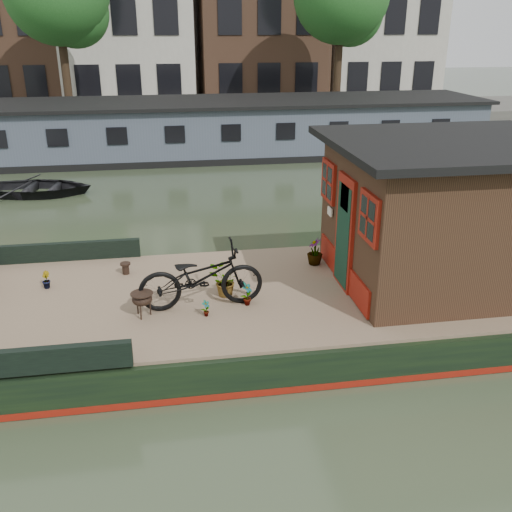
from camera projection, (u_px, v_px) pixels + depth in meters
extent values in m
plane|color=#28311F|center=(316.00, 321.00, 9.91)|extent=(120.00, 120.00, 0.00)
cube|color=black|center=(317.00, 305.00, 9.79)|extent=(12.00, 4.00, 0.60)
cube|color=maroon|center=(316.00, 318.00, 9.88)|extent=(12.02, 4.02, 0.10)
cube|color=#7A644B|center=(317.00, 288.00, 9.67)|extent=(11.80, 3.80, 0.05)
cube|color=black|center=(59.00, 252.00, 10.68)|extent=(3.00, 0.12, 0.35)
cube|color=black|center=(11.00, 363.00, 7.17)|extent=(3.00, 0.12, 0.35)
cube|color=black|center=(447.00, 216.00, 9.56)|extent=(3.50, 3.00, 2.30)
cube|color=black|center=(457.00, 144.00, 9.10)|extent=(4.00, 3.50, 0.12)
cube|color=maroon|center=(345.00, 233.00, 9.37)|extent=(0.06, 0.80, 1.90)
cube|color=black|center=(343.00, 236.00, 9.38)|extent=(0.04, 0.64, 1.70)
cube|color=maroon|center=(369.00, 218.00, 8.18)|extent=(0.06, 0.72, 0.72)
cube|color=maroon|center=(329.00, 181.00, 10.10)|extent=(0.06, 0.72, 0.72)
imported|color=black|center=(201.00, 277.00, 8.81)|extent=(1.97, 0.79, 1.02)
imported|color=#975F2B|center=(247.00, 294.00, 8.96)|extent=(0.24, 0.25, 0.39)
imported|color=brown|center=(46.00, 280.00, 9.57)|extent=(0.19, 0.20, 0.30)
imported|color=#B46034|center=(224.00, 281.00, 9.25)|extent=(0.51, 0.46, 0.52)
imported|color=#9D352B|center=(315.00, 251.00, 10.49)|extent=(0.33, 0.33, 0.51)
imported|color=brown|center=(206.00, 308.00, 8.64)|extent=(0.17, 0.16, 0.26)
cylinder|color=black|center=(126.00, 268.00, 10.13)|extent=(0.18, 0.18, 0.21)
imported|color=black|center=(35.00, 183.00, 17.17)|extent=(3.62, 2.80, 0.69)
cube|color=#434B59|center=(225.00, 129.00, 22.34)|extent=(20.00, 4.00, 2.00)
cube|color=black|center=(224.00, 101.00, 21.94)|extent=(20.40, 4.40, 0.12)
cube|color=black|center=(225.00, 151.00, 22.67)|extent=(20.00, 4.05, 0.24)
cube|color=#47443F|center=(211.00, 118.00, 28.49)|extent=(60.00, 6.00, 0.90)
cylinder|color=#332316|center=(66.00, 71.00, 25.22)|extent=(0.36, 0.36, 4.00)
sphere|color=#194818|center=(74.00, 12.00, 24.69)|extent=(3.00, 3.00, 3.00)
cylinder|color=#332316|center=(338.00, 68.00, 27.09)|extent=(0.36, 0.36, 4.00)
sphere|color=#194818|center=(351.00, 13.00, 26.56)|extent=(3.00, 3.00, 3.00)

